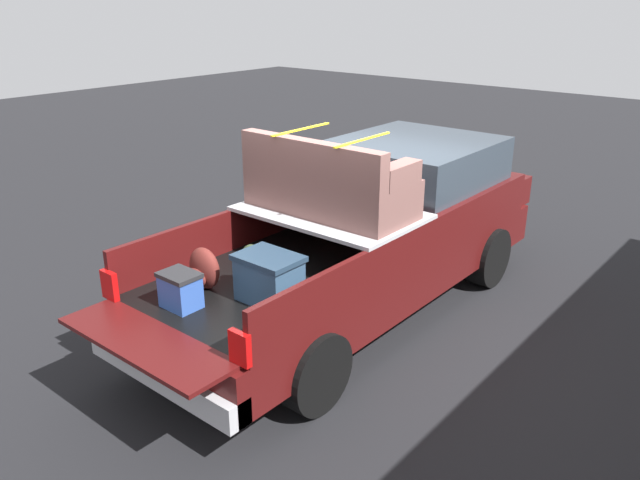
% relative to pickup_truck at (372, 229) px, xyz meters
% --- Properties ---
extents(ground_plane, '(40.00, 40.00, 0.00)m').
position_rel_pickup_truck_xyz_m(ground_plane, '(-0.37, 0.00, -0.95)').
color(ground_plane, black).
extents(pickup_truck, '(6.05, 2.06, 2.23)m').
position_rel_pickup_truck_xyz_m(pickup_truck, '(0.00, 0.00, 0.00)').
color(pickup_truck, '#470F0F').
rests_on(pickup_truck, ground_plane).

